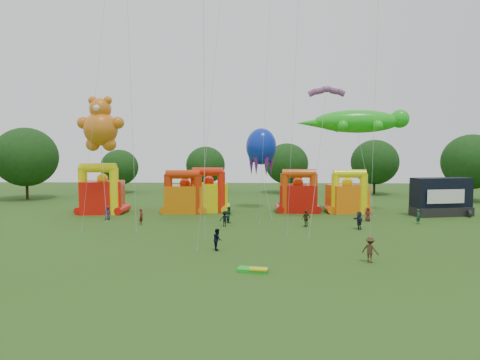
{
  "coord_description": "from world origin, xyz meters",
  "views": [
    {
      "loc": [
        1.94,
        -27.94,
        8.27
      ],
      "look_at": [
        0.2,
        18.0,
        5.05
      ],
      "focal_mm": 32.0,
      "sensor_mm": 36.0,
      "label": 1
    }
  ],
  "objects_px": {
    "teddy_bear_kite": "(102,155)",
    "spectator_0": "(108,213)",
    "spectator_4": "(306,218)",
    "octopus_kite": "(263,166)",
    "bouncy_castle_2": "(209,195)",
    "stage_trailer": "(441,197)",
    "gecko_kite": "(360,138)",
    "bouncy_castle_0": "(102,194)"
  },
  "relations": [
    {
      "from": "stage_trailer",
      "to": "octopus_kite",
      "type": "height_order",
      "value": "octopus_kite"
    },
    {
      "from": "octopus_kite",
      "to": "spectator_4",
      "type": "height_order",
      "value": "octopus_kite"
    },
    {
      "from": "teddy_bear_kite",
      "to": "octopus_kite",
      "type": "distance_m",
      "value": 21.1
    },
    {
      "from": "gecko_kite",
      "to": "octopus_kite",
      "type": "xyz_separation_m",
      "value": [
        -12.75,
        1.66,
        -3.73
      ]
    },
    {
      "from": "spectator_0",
      "to": "spectator_4",
      "type": "height_order",
      "value": "spectator_4"
    },
    {
      "from": "gecko_kite",
      "to": "octopus_kite",
      "type": "height_order",
      "value": "gecko_kite"
    },
    {
      "from": "gecko_kite",
      "to": "octopus_kite",
      "type": "bearing_deg",
      "value": 172.59
    },
    {
      "from": "bouncy_castle_0",
      "to": "stage_trailer",
      "type": "relative_size",
      "value": 0.85
    },
    {
      "from": "teddy_bear_kite",
      "to": "gecko_kite",
      "type": "bearing_deg",
      "value": 10.33
    },
    {
      "from": "bouncy_castle_2",
      "to": "spectator_4",
      "type": "distance_m",
      "value": 15.94
    },
    {
      "from": "gecko_kite",
      "to": "stage_trailer",
      "type": "bearing_deg",
      "value": -14.39
    },
    {
      "from": "bouncy_castle_2",
      "to": "octopus_kite",
      "type": "height_order",
      "value": "octopus_kite"
    },
    {
      "from": "spectator_0",
      "to": "spectator_4",
      "type": "bearing_deg",
      "value": -31.78
    },
    {
      "from": "teddy_bear_kite",
      "to": "spectator_0",
      "type": "xyz_separation_m",
      "value": [
        1.05,
        -1.56,
        -6.91
      ]
    },
    {
      "from": "stage_trailer",
      "to": "spectator_4",
      "type": "distance_m",
      "value": 20.03
    },
    {
      "from": "teddy_bear_kite",
      "to": "spectator_0",
      "type": "bearing_deg",
      "value": -56.08
    },
    {
      "from": "bouncy_castle_2",
      "to": "bouncy_castle_0",
      "type": "bearing_deg",
      "value": -172.57
    },
    {
      "from": "octopus_kite",
      "to": "spectator_4",
      "type": "relative_size",
      "value": 6.35
    },
    {
      "from": "stage_trailer",
      "to": "spectator_4",
      "type": "xyz_separation_m",
      "value": [
        -18.0,
        -8.67,
        -1.4
      ]
    },
    {
      "from": "teddy_bear_kite",
      "to": "spectator_4",
      "type": "height_order",
      "value": "teddy_bear_kite"
    },
    {
      "from": "stage_trailer",
      "to": "spectator_0",
      "type": "distance_m",
      "value": 41.38
    },
    {
      "from": "bouncy_castle_2",
      "to": "gecko_kite",
      "type": "bearing_deg",
      "value": 1.38
    },
    {
      "from": "spectator_4",
      "to": "spectator_0",
      "type": "bearing_deg",
      "value": -43.55
    },
    {
      "from": "bouncy_castle_2",
      "to": "octopus_kite",
      "type": "xyz_separation_m",
      "value": [
        7.29,
        2.14,
        3.84
      ]
    },
    {
      "from": "bouncy_castle_2",
      "to": "teddy_bear_kite",
      "type": "height_order",
      "value": "teddy_bear_kite"
    },
    {
      "from": "bouncy_castle_2",
      "to": "gecko_kite",
      "type": "distance_m",
      "value": 21.42
    },
    {
      "from": "spectator_0",
      "to": "spectator_4",
      "type": "xyz_separation_m",
      "value": [
        23.05,
        -3.7,
        0.13
      ]
    },
    {
      "from": "spectator_0",
      "to": "spectator_4",
      "type": "distance_m",
      "value": 23.35
    },
    {
      "from": "spectator_0",
      "to": "gecko_kite",
      "type": "bearing_deg",
      "value": -9.27
    },
    {
      "from": "teddy_bear_kite",
      "to": "octopus_kite",
      "type": "height_order",
      "value": "teddy_bear_kite"
    },
    {
      "from": "bouncy_castle_2",
      "to": "spectator_0",
      "type": "distance_m",
      "value": 13.36
    },
    {
      "from": "bouncy_castle_0",
      "to": "stage_trailer",
      "type": "bearing_deg",
      "value": -0.27
    },
    {
      "from": "bouncy_castle_2",
      "to": "stage_trailer",
      "type": "relative_size",
      "value": 0.77
    },
    {
      "from": "stage_trailer",
      "to": "teddy_bear_kite",
      "type": "bearing_deg",
      "value": -175.37
    },
    {
      "from": "spectator_4",
      "to": "octopus_kite",
      "type": "bearing_deg",
      "value": -105.22
    },
    {
      "from": "gecko_kite",
      "to": "bouncy_castle_2",
      "type": "bearing_deg",
      "value": -178.62
    },
    {
      "from": "bouncy_castle_0",
      "to": "bouncy_castle_2",
      "type": "xyz_separation_m",
      "value": [
        13.82,
        1.8,
        -0.22
      ]
    },
    {
      "from": "stage_trailer",
      "to": "teddy_bear_kite",
      "type": "xyz_separation_m",
      "value": [
        -42.1,
        -3.41,
        5.39
      ]
    },
    {
      "from": "stage_trailer",
      "to": "spectator_0",
      "type": "relative_size",
      "value": 4.92
    },
    {
      "from": "bouncy_castle_0",
      "to": "gecko_kite",
      "type": "height_order",
      "value": "gecko_kite"
    },
    {
      "from": "teddy_bear_kite",
      "to": "spectator_0",
      "type": "distance_m",
      "value": 7.16
    },
    {
      "from": "spectator_4",
      "to": "stage_trailer",
      "type": "bearing_deg",
      "value": 171.29
    }
  ]
}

